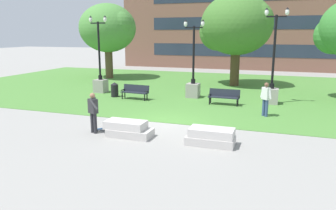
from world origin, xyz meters
TOP-DOWN VIEW (x-y plane):
  - ground_plane at (0.00, 0.00)m, footprint 140.00×140.00m
  - grass_lawn at (0.00, 10.00)m, footprint 40.00×20.00m
  - concrete_block_center at (-0.70, -2.38)m, footprint 1.93×0.90m
  - concrete_block_left at (2.69, -2.30)m, footprint 1.80×0.90m
  - person_skateboarder at (-2.26, -2.42)m, footprint 0.98×0.93m
  - skateboard at (-2.06, -2.00)m, footprint 0.90×0.83m
  - park_bench_near_left at (1.98, 4.85)m, footprint 1.81×0.56m
  - park_bench_near_right at (-3.58, 4.64)m, footprint 1.84×0.67m
  - lamp_post_center at (-6.91, 6.09)m, footprint 1.32×0.80m
  - lamp_post_right at (4.56, 6.06)m, footprint 1.32×0.80m
  - lamp_post_left at (-0.30, 6.43)m, footprint 1.32×0.80m
  - tree_far_left at (-10.08, 12.97)m, footprint 5.34×5.08m
  - tree_near_left at (1.49, 12.28)m, footprint 5.77×5.49m
  - trash_bin at (-5.19, 4.92)m, footprint 0.49×0.49m
  - person_bystander_near_lawn at (4.39, 2.78)m, footprint 0.61×0.46m
  - building_facade_distant at (2.06, 24.50)m, footprint 31.76×1.03m

SIDE VIEW (x-z plane):
  - ground_plane at x=0.00m, z-range 0.00..0.00m
  - grass_lawn at x=0.00m, z-range 0.00..0.02m
  - skateboard at x=-2.06m, z-range 0.02..0.15m
  - concrete_block_center at x=-0.70m, z-range -0.01..0.63m
  - concrete_block_left at x=2.69m, z-range -0.01..0.63m
  - trash_bin at x=-5.19m, z-range 0.02..0.98m
  - park_bench_near_left at x=1.98m, z-range 0.09..0.99m
  - park_bench_near_right at x=-3.58m, z-range 0.09..0.99m
  - person_skateboarder at x=-2.26m, z-range 0.12..1.83m
  - person_bystander_near_lawn at x=4.39m, z-range 0.13..1.84m
  - lamp_post_left at x=-0.30m, z-range -1.44..3.48m
  - lamp_post_center at x=-6.91m, z-range -1.55..3.70m
  - lamp_post_right at x=4.56m, z-range -1.63..3.87m
  - tree_far_left at x=-10.08m, z-range 1.13..7.83m
  - tree_near_left at x=1.49m, z-range 1.15..8.22m
  - building_facade_distant at x=2.06m, z-range -0.01..12.56m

